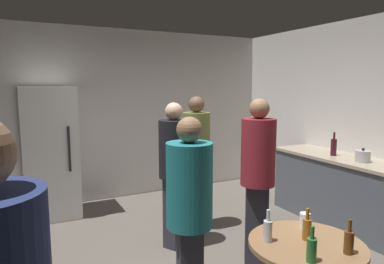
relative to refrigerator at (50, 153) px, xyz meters
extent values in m
cube|color=silver|center=(1.08, 0.43, 0.45)|extent=(5.32, 0.06, 2.70)
cube|color=silver|center=(3.71, -2.20, 0.45)|extent=(0.06, 5.20, 2.70)
cube|color=white|center=(0.00, 0.00, 0.00)|extent=(0.70, 0.65, 1.80)
cube|color=#262628|center=(0.21, -0.34, 0.09)|extent=(0.03, 0.03, 0.60)
cube|color=#4C515B|center=(3.36, -2.00, -0.47)|extent=(0.60, 1.84, 0.86)
cube|color=tan|center=(3.36, -2.00, -0.02)|extent=(0.64, 1.88, 0.04)
cylinder|color=#B2B2B7|center=(3.31, -2.34, 0.07)|extent=(0.17, 0.17, 0.14)
sphere|color=black|center=(3.31, -2.34, 0.16)|extent=(0.04, 0.04, 0.04)
cone|color=#B2B2B7|center=(3.43, -2.34, 0.08)|extent=(0.09, 0.04, 0.06)
cylinder|color=#3F141E|center=(3.32, -1.91, 0.11)|extent=(0.08, 0.08, 0.22)
cylinder|color=#3F141E|center=(3.32, -1.91, 0.26)|extent=(0.03, 0.03, 0.09)
cylinder|color=olive|center=(1.37, -3.38, -0.18)|extent=(0.80, 0.80, 0.03)
cylinder|color=#8C5919|center=(1.41, -3.34, -0.09)|extent=(0.06, 0.06, 0.15)
cylinder|color=#8C5919|center=(1.41, -3.34, 0.02)|extent=(0.02, 0.02, 0.08)
cylinder|color=#593314|center=(1.50, -3.62, -0.09)|extent=(0.06, 0.06, 0.15)
cylinder|color=#593314|center=(1.50, -3.62, 0.02)|extent=(0.02, 0.02, 0.08)
cylinder|color=#26662D|center=(1.20, -3.59, -0.09)|extent=(0.06, 0.06, 0.15)
cylinder|color=#26662D|center=(1.20, -3.59, 0.02)|extent=(0.02, 0.02, 0.08)
cylinder|color=silver|center=(1.14, -3.24, -0.09)|extent=(0.06, 0.06, 0.15)
cylinder|color=silver|center=(1.14, -3.24, 0.02)|extent=(0.02, 0.02, 0.08)
cylinder|color=white|center=(1.56, -3.17, -0.11)|extent=(0.08, 0.08, 0.11)
cube|color=#2D2D38|center=(1.73, -2.37, -0.48)|extent=(0.28, 0.26, 0.84)
cylinder|color=maroon|center=(1.73, -2.37, 0.27)|extent=(0.47, 0.47, 0.66)
sphere|color=#8C6647|center=(1.73, -2.37, 0.70)|extent=(0.20, 0.20, 0.20)
cube|color=#2D2D38|center=(1.15, -1.63, -0.50)|extent=(0.28, 0.26, 0.81)
cylinder|color=black|center=(1.15, -1.63, 0.23)|extent=(0.47, 0.47, 0.64)
sphere|color=#D8AD8C|center=(1.15, -1.63, 0.64)|extent=(0.19, 0.19, 0.19)
cylinder|color=#1E727A|center=(0.72, -2.87, 0.20)|extent=(0.42, 0.42, 0.62)
sphere|color=#8C6647|center=(0.72, -2.87, 0.61)|extent=(0.19, 0.19, 0.19)
cube|color=#2D2D38|center=(1.60, -1.30, -0.48)|extent=(0.23, 0.18, 0.83)
cylinder|color=olive|center=(1.60, -1.30, 0.26)|extent=(0.36, 0.36, 0.66)
sphere|color=brown|center=(1.60, -1.30, 0.69)|extent=(0.20, 0.20, 0.20)
camera|label=1|loc=(-0.36, -5.05, 0.92)|focal=32.28mm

